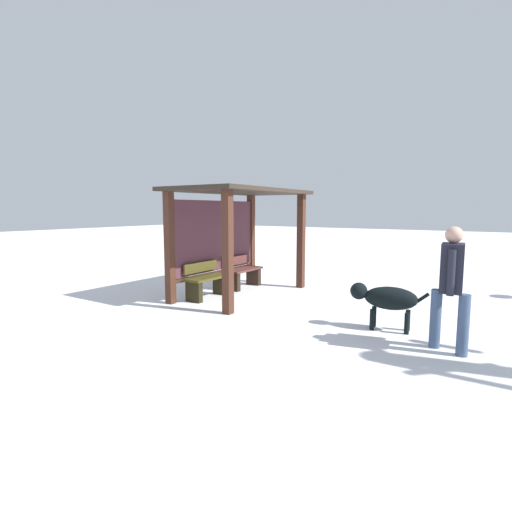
{
  "coord_description": "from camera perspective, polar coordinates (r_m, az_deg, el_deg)",
  "views": [
    {
      "loc": [
        -6.82,
        -4.83,
        1.84
      ],
      "look_at": [
        -0.29,
        -0.56,
        0.91
      ],
      "focal_mm": 27.61,
      "sensor_mm": 36.0,
      "label": 1
    }
  ],
  "objects": [
    {
      "name": "person_walking",
      "position": [
        5.59,
        26.46,
        -3.16
      ],
      "size": [
        0.58,
        0.49,
        1.62
      ],
      "color": "black",
      "rests_on": "ground"
    },
    {
      "name": "bench_left_inside",
      "position": [
        8.25,
        -7.11,
        -3.75
      ],
      "size": [
        1.06,
        0.42,
        0.74
      ],
      "color": "#443C16",
      "rests_on": "ground"
    },
    {
      "name": "ground_plane",
      "position": [
        8.56,
        -2.08,
        -5.6
      ],
      "size": [
        60.0,
        60.0,
        0.0
      ],
      "primitive_type": "plane",
      "color": "silver"
    },
    {
      "name": "dog",
      "position": [
        6.34,
        18.24,
        -5.83
      ],
      "size": [
        0.42,
        1.14,
        0.7
      ],
      "color": "black",
      "rests_on": "ground"
    },
    {
      "name": "bench_center_inside",
      "position": [
        9.25,
        -1.96,
        -2.57
      ],
      "size": [
        1.06,
        0.42,
        0.73
      ],
      "color": "#542D28",
      "rests_on": "ground"
    },
    {
      "name": "bus_shelter",
      "position": [
        8.5,
        -3.45,
        5.55
      ],
      "size": [
        3.23,
        1.81,
        2.26
      ],
      "color": "#422318",
      "rests_on": "ground"
    }
  ]
}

